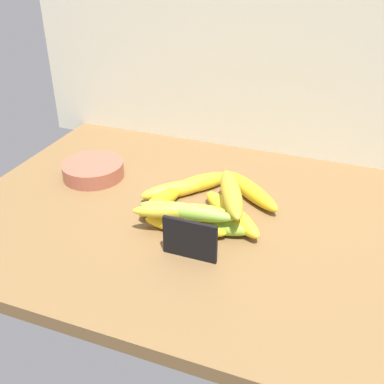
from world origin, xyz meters
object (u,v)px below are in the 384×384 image
(banana_5, at_px, (250,190))
(fruit_bowl, at_px, (93,170))
(banana_2, at_px, (232,212))
(banana_6, at_px, (205,224))
(banana_0, at_px, (200,183))
(banana_1, at_px, (161,202))
(banana_8, at_px, (231,194))
(banana_7, at_px, (179,211))
(banana_9, at_px, (186,211))
(chalkboard_sign, at_px, (190,241))
(banana_4, at_px, (185,226))
(banana_3, at_px, (175,190))

(banana_5, bearing_deg, fruit_bowl, -174.43)
(banana_2, relative_size, banana_6, 0.99)
(banana_5, height_order, banana_6, banana_5)
(banana_0, xyz_separation_m, banana_1, (-0.06, -0.11, -0.00))
(banana_6, distance_m, banana_8, 0.09)
(banana_7, bearing_deg, fruit_bowl, 153.49)
(banana_7, relative_size, banana_8, 0.96)
(banana_1, height_order, banana_6, same)
(banana_9, bearing_deg, fruit_bowl, 155.03)
(chalkboard_sign, distance_m, banana_5, 0.27)
(fruit_bowl, xyz_separation_m, banana_0, (0.28, 0.03, 0.00))
(banana_1, height_order, banana_9, banana_9)
(banana_5, height_order, banana_8, banana_8)
(chalkboard_sign, bearing_deg, banana_6, 90.30)
(banana_1, relative_size, banana_8, 0.77)
(banana_4, bearing_deg, banana_2, 45.36)
(banana_7, xyz_separation_m, banana_9, (0.02, 0.00, 0.00))
(banana_4, bearing_deg, banana_6, 27.36)
(chalkboard_sign, bearing_deg, banana_3, 119.79)
(banana_3, bearing_deg, banana_9, -58.38)
(banana_4, relative_size, banana_7, 0.93)
(chalkboard_sign, distance_m, banana_3, 0.23)
(banana_5, distance_m, banana_6, 0.18)
(banana_7, distance_m, banana_8, 0.12)
(fruit_bowl, bearing_deg, banana_0, 6.61)
(banana_3, distance_m, banana_7, 0.15)
(chalkboard_sign, distance_m, banana_7, 0.09)
(fruit_bowl, xyz_separation_m, banana_1, (0.23, -0.08, -0.00))
(banana_3, distance_m, banana_9, 0.15)
(fruit_bowl, relative_size, banana_8, 0.78)
(fruit_bowl, relative_size, banana_7, 0.81)
(fruit_bowl, bearing_deg, banana_1, -19.15)
(banana_2, bearing_deg, fruit_bowl, 169.92)
(banana_7, bearing_deg, banana_2, 40.69)
(chalkboard_sign, relative_size, banana_5, 0.54)
(banana_2, height_order, banana_9, banana_9)
(banana_2, distance_m, banana_4, 0.11)
(banana_3, xyz_separation_m, banana_8, (0.15, -0.04, 0.05))
(chalkboard_sign, relative_size, banana_0, 0.70)
(banana_2, height_order, banana_7, banana_7)
(banana_4, bearing_deg, banana_1, 140.49)
(chalkboard_sign, xyz_separation_m, banana_7, (-0.05, 0.07, 0.01))
(banana_0, relative_size, banana_9, 0.77)
(banana_5, bearing_deg, banana_3, -160.98)
(fruit_bowl, xyz_separation_m, banana_8, (0.39, -0.06, 0.04))
(banana_2, bearing_deg, banana_1, -176.94)
(banana_8, bearing_deg, banana_6, -117.36)
(fruit_bowl, height_order, banana_4, fruit_bowl)
(banana_6, distance_m, banana_7, 0.06)
(banana_2, relative_size, banana_8, 0.99)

